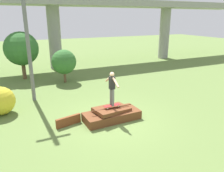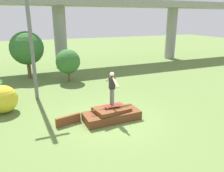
{
  "view_description": "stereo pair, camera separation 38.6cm",
  "coord_description": "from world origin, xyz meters",
  "px_view_note": "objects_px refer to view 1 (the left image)",
  "views": [
    {
      "loc": [
        -3.84,
        -8.14,
        4.44
      ],
      "look_at": [
        0.03,
        0.04,
        1.59
      ],
      "focal_mm": 35.0,
      "sensor_mm": 36.0,
      "label": 1
    },
    {
      "loc": [
        -3.49,
        -8.3,
        4.44
      ],
      "look_at": [
        0.03,
        0.04,
        1.59
      ],
      "focal_mm": 35.0,
      "sensor_mm": 36.0,
      "label": 2
    }
  ],
  "objects_px": {
    "skateboard": "(112,105)",
    "tree_behind_right": "(21,49)",
    "utility_pole": "(25,19)",
    "bush_yellow_flowering": "(0,101)",
    "skater": "(112,87)",
    "tree_mid_back": "(64,62)"
  },
  "relations": [
    {
      "from": "utility_pole",
      "to": "bush_yellow_flowering",
      "type": "height_order",
      "value": "utility_pole"
    },
    {
      "from": "skateboard",
      "to": "tree_mid_back",
      "type": "distance_m",
      "value": 6.9
    },
    {
      "from": "tree_behind_right",
      "to": "skater",
      "type": "bearing_deg",
      "value": -71.53
    },
    {
      "from": "utility_pole",
      "to": "skateboard",
      "type": "bearing_deg",
      "value": -54.36
    },
    {
      "from": "skater",
      "to": "utility_pole",
      "type": "xyz_separation_m",
      "value": [
        -2.91,
        4.06,
        2.78
      ]
    },
    {
      "from": "skateboard",
      "to": "tree_behind_right",
      "type": "height_order",
      "value": "tree_behind_right"
    },
    {
      "from": "skateboard",
      "to": "skater",
      "type": "bearing_deg",
      "value": 0.0
    },
    {
      "from": "skateboard",
      "to": "tree_mid_back",
      "type": "xyz_separation_m",
      "value": [
        -0.48,
        6.84,
        0.8
      ]
    },
    {
      "from": "skater",
      "to": "tree_mid_back",
      "type": "bearing_deg",
      "value": 94.04
    },
    {
      "from": "skateboard",
      "to": "utility_pole",
      "type": "xyz_separation_m",
      "value": [
        -2.91,
        4.06,
        3.66
      ]
    },
    {
      "from": "utility_pole",
      "to": "tree_mid_back",
      "type": "distance_m",
      "value": 4.67
    },
    {
      "from": "skateboard",
      "to": "skater",
      "type": "relative_size",
      "value": 0.52
    },
    {
      "from": "tree_mid_back",
      "to": "bush_yellow_flowering",
      "type": "distance_m",
      "value": 5.81
    },
    {
      "from": "skateboard",
      "to": "skater",
      "type": "xyz_separation_m",
      "value": [
        0.0,
        0.0,
        0.89
      ]
    },
    {
      "from": "skateboard",
      "to": "tree_behind_right",
      "type": "distance_m",
      "value": 9.67
    },
    {
      "from": "skateboard",
      "to": "utility_pole",
      "type": "height_order",
      "value": "utility_pole"
    },
    {
      "from": "skateboard",
      "to": "tree_behind_right",
      "type": "relative_size",
      "value": 0.23
    },
    {
      "from": "skater",
      "to": "tree_mid_back",
      "type": "height_order",
      "value": "tree_mid_back"
    },
    {
      "from": "skateboard",
      "to": "skater",
      "type": "height_order",
      "value": "skater"
    },
    {
      "from": "skateboard",
      "to": "bush_yellow_flowering",
      "type": "distance_m",
      "value": 5.32
    },
    {
      "from": "utility_pole",
      "to": "tree_mid_back",
      "type": "height_order",
      "value": "utility_pole"
    },
    {
      "from": "skater",
      "to": "utility_pole",
      "type": "relative_size",
      "value": 0.18
    }
  ]
}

